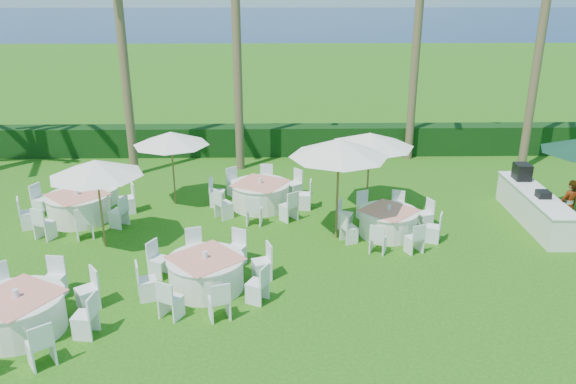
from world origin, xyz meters
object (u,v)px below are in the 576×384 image
(banquet_table_d, at_px, (79,207))
(staff_person, at_px, (568,206))
(buffet_table, at_px, (534,206))
(banquet_table_f, at_px, (388,222))
(umbrella_a, at_px, (96,168))
(umbrella_d, at_px, (370,140))
(umbrella_b, at_px, (339,148))
(banquet_table_e, at_px, (260,194))
(banquet_table_a, at_px, (19,313))
(umbrella_c, at_px, (171,138))
(banquet_table_b, at_px, (206,272))

(banquet_table_d, height_order, staff_person, staff_person)
(banquet_table_d, distance_m, buffet_table, 13.59)
(banquet_table_f, height_order, umbrella_a, umbrella_a)
(umbrella_d, relative_size, staff_person, 1.73)
(umbrella_b, height_order, buffet_table, umbrella_b)
(banquet_table_e, distance_m, umbrella_b, 3.89)
(banquet_table_e, distance_m, staff_person, 9.03)
(banquet_table_a, xyz_separation_m, umbrella_c, (1.94, 7.11, 1.76))
(banquet_table_a, bearing_deg, banquet_table_f, 28.78)
(buffet_table, bearing_deg, banquet_table_e, 170.54)
(umbrella_b, bearing_deg, banquet_table_e, 132.52)
(banquet_table_e, height_order, staff_person, staff_person)
(banquet_table_f, distance_m, umbrella_b, 2.69)
(umbrella_a, distance_m, umbrella_c, 3.43)
(banquet_table_d, distance_m, umbrella_d, 8.99)
(banquet_table_a, relative_size, buffet_table, 0.79)
(banquet_table_f, height_order, staff_person, staff_person)
(banquet_table_a, distance_m, staff_person, 14.28)
(umbrella_b, xyz_separation_m, umbrella_c, (-4.94, 2.71, -0.43))
(umbrella_a, xyz_separation_m, buffet_table, (12.30, 1.45, -1.73))
(banquet_table_e, height_order, umbrella_c, umbrella_c)
(banquet_table_b, xyz_separation_m, umbrella_a, (-3.01, 2.29, 1.82))
(banquet_table_f, height_order, umbrella_d, umbrella_d)
(banquet_table_d, bearing_deg, umbrella_d, 4.70)
(banquet_table_a, xyz_separation_m, banquet_table_f, (8.37, 4.60, -0.04))
(banquet_table_e, relative_size, umbrella_c, 1.36)
(banquet_table_f, distance_m, buffet_table, 4.58)
(banquet_table_b, distance_m, buffet_table, 10.02)
(banquet_table_b, distance_m, staff_person, 10.36)
(banquet_table_a, relative_size, banquet_table_f, 1.14)
(banquet_table_e, relative_size, umbrella_a, 1.33)
(banquet_table_e, bearing_deg, buffet_table, -9.46)
(banquet_table_a, bearing_deg, banquet_table_e, 55.16)
(banquet_table_e, xyz_separation_m, umbrella_a, (-4.14, -2.81, 1.81))
(banquet_table_b, height_order, umbrella_a, umbrella_a)
(umbrella_c, bearing_deg, umbrella_d, -5.21)
(banquet_table_e, bearing_deg, umbrella_c, 173.02)
(banquet_table_a, distance_m, umbrella_a, 4.39)
(banquet_table_a, bearing_deg, umbrella_c, 74.69)
(banquet_table_b, distance_m, umbrella_b, 4.82)
(banquet_table_a, relative_size, banquet_table_e, 0.99)
(banquet_table_a, xyz_separation_m, umbrella_a, (0.57, 3.96, 1.81))
(umbrella_c, xyz_separation_m, staff_person, (11.54, -2.44, -1.40))
(umbrella_b, bearing_deg, banquet_table_a, -147.45)
(umbrella_d, height_order, buffet_table, umbrella_d)
(umbrella_c, height_order, buffet_table, umbrella_c)
(banquet_table_f, height_order, umbrella_c, umbrella_c)
(banquet_table_e, distance_m, banquet_table_f, 4.26)
(banquet_table_e, distance_m, umbrella_a, 5.32)
(umbrella_b, height_order, umbrella_c, umbrella_b)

